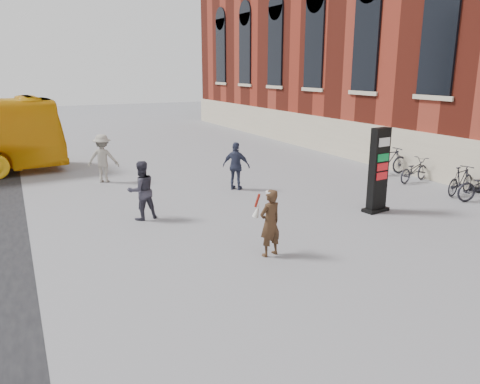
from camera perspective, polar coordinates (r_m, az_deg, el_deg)
name	(u,v)px	position (r m, az deg, el deg)	size (l,w,h in m)	color
ground	(265,252)	(11.21, 3.06, -7.30)	(100.00, 100.00, 0.00)	#9E9EA3
info_pylon	(378,170)	(14.57, 16.52, 2.54)	(0.86, 0.52, 2.55)	black
woman	(270,222)	(10.75, 3.65, -3.67)	(0.68, 0.64, 1.59)	#3D2618
pedestrian_a	(141,190)	(13.62, -11.92, 0.19)	(0.83, 0.65, 1.71)	#34323F
pedestrian_b	(103,158)	(18.55, -16.37, 3.95)	(1.18, 0.68, 1.83)	gray
pedestrian_c	(236,166)	(16.67, -0.46, 3.18)	(1.01, 0.42, 1.72)	#30364F
bike_5	(461,180)	(17.77, 25.32, 1.30)	(0.47, 1.67, 1.01)	black
bike_6	(414,170)	(19.13, 20.44, 2.52)	(0.60, 1.73, 0.91)	black
bike_7	(389,161)	(20.05, 17.68, 3.62)	(0.54, 1.90, 1.14)	black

